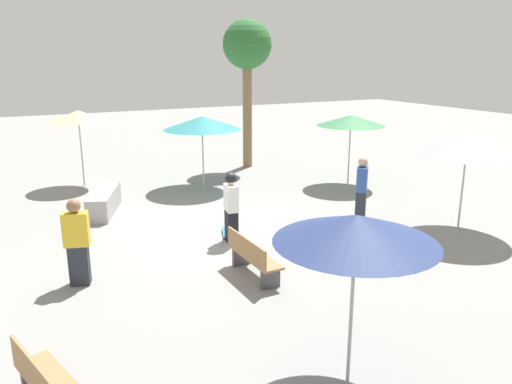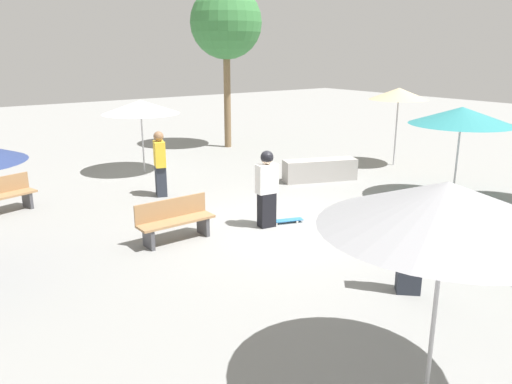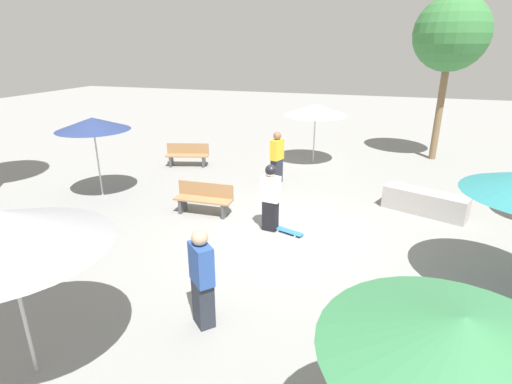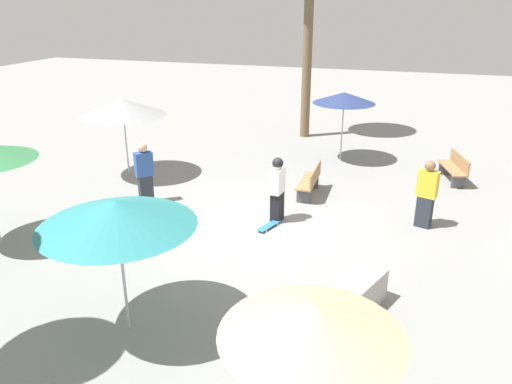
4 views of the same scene
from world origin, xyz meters
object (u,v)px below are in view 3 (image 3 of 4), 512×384
at_px(shade_umbrella_green, 461,336).
at_px(bystander_far, 202,279).
at_px(bench_near, 188,155).
at_px(skateboard, 288,231).
at_px(palm_tree_center_right, 451,35).
at_px(concrete_ledge, 425,202).
at_px(shade_umbrella_grey, 3,229).
at_px(bystander_watching, 277,158).
at_px(bench_far, 204,199).
at_px(shade_umbrella_white, 316,110).
at_px(skater_main, 271,195).
at_px(shade_umbrella_navy, 93,124).

distance_m(shade_umbrella_green, bystander_far, 4.08).
bearing_deg(bench_near, skateboard, 122.10).
bearing_deg(bench_near, palm_tree_center_right, -172.13).
bearing_deg(palm_tree_center_right, concrete_ledge, -96.85).
xyz_separation_m(shade_umbrella_grey, bystander_watching, (1.11, 9.08, -1.37)).
distance_m(bench_far, bystander_far, 4.70).
relative_size(concrete_ledge, bystander_far, 1.30).
xyz_separation_m(bench_near, bystander_watching, (3.75, -0.87, 0.44)).
relative_size(skateboard, concrete_ledge, 0.36).
height_order(shade_umbrella_white, bystander_watching, shade_umbrella_white).
height_order(skater_main, shade_umbrella_navy, shade_umbrella_navy).
relative_size(bench_far, bystander_far, 0.93).
relative_size(bench_far, shade_umbrella_white, 0.67).
bearing_deg(bench_far, skater_main, 166.36).
bearing_deg(skateboard, shade_umbrella_navy, -168.55).
relative_size(bench_near, shade_umbrella_grey, 0.63).
xyz_separation_m(shade_umbrella_green, shade_umbrella_grey, (-5.11, 0.36, 0.01)).
height_order(bystander_watching, bystander_far, bystander_far).
xyz_separation_m(shade_umbrella_white, palm_tree_center_right, (4.53, 2.06, 2.65)).
relative_size(skateboard, bench_near, 0.49).
bearing_deg(shade_umbrella_navy, shade_umbrella_white, 45.14).
height_order(bench_far, bystander_watching, bystander_watching).
xyz_separation_m(skateboard, shade_umbrella_white, (-0.53, 6.44, 2.01)).
xyz_separation_m(concrete_ledge, shade_umbrella_white, (-3.79, 4.08, 1.75)).
height_order(bench_near, palm_tree_center_right, palm_tree_center_right).
relative_size(shade_umbrella_navy, palm_tree_center_right, 0.39).
distance_m(shade_umbrella_navy, bystander_watching, 5.74).
distance_m(shade_umbrella_grey, shade_umbrella_navy, 7.27).
bearing_deg(bench_near, bench_far, 106.41).
relative_size(bench_near, shade_umbrella_navy, 0.69).
bearing_deg(concrete_ledge, shade_umbrella_white, 132.94).
bearing_deg(shade_umbrella_navy, bench_near, 73.90).
xyz_separation_m(skateboard, bench_far, (-2.49, 0.51, 0.37)).
bearing_deg(skater_main, shade_umbrella_white, 98.15).
relative_size(shade_umbrella_navy, bystander_far, 1.39).
bearing_deg(bench_far, palm_tree_center_right, -130.40).
height_order(shade_umbrella_green, shade_umbrella_white, shade_umbrella_green).
bearing_deg(concrete_ledge, bench_far, -162.20).
bearing_deg(shade_umbrella_navy, bystander_watching, 30.33).
bearing_deg(shade_umbrella_white, skater_main, -89.58).
xyz_separation_m(bench_far, shade_umbrella_navy, (-3.60, 0.33, 1.79)).
bearing_deg(palm_tree_center_right, shade_umbrella_white, -155.52).
bearing_deg(bench_far, shade_umbrella_green, 128.30).
bearing_deg(shade_umbrella_grey, shade_umbrella_green, -4.08).
relative_size(concrete_ledge, shade_umbrella_white, 0.94).
relative_size(skateboard, shade_umbrella_white, 0.34).
xyz_separation_m(bench_near, bystander_far, (4.48, -8.27, 0.44)).
xyz_separation_m(concrete_ledge, bystander_watching, (-4.54, 1.30, 0.55)).
xyz_separation_m(shade_umbrella_white, shade_umbrella_grey, (-1.86, -11.85, 0.17)).
bearing_deg(concrete_ledge, bystander_far, -121.97).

